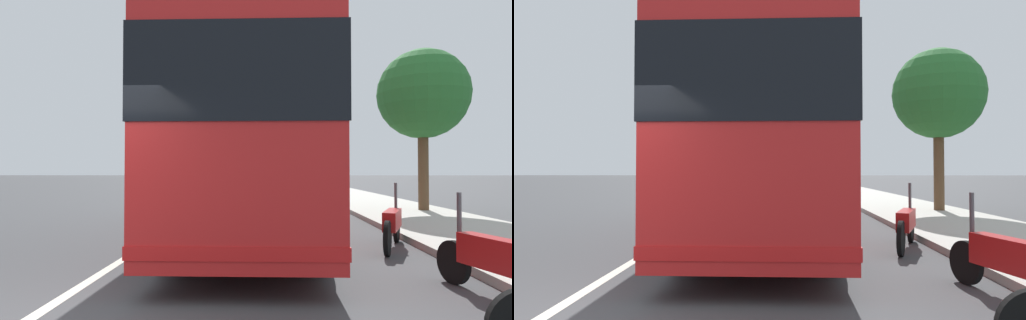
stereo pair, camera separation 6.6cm
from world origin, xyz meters
The scene contains 8 objects.
sidewalk_curb centered at (10.00, -7.23, 0.07)m, with size 110.00×3.60×0.14m, color #B2ADA3.
lane_divider_line centered at (10.00, 0.00, 0.00)m, with size 110.00×0.16×0.01m, color silver.
coach_bus centered at (6.19, -2.17, 2.09)m, with size 10.26×2.73×3.60m.
motorcycle_mid_row centered at (1.35, -5.18, 0.47)m, with size 2.20×0.65×1.24m.
motorcycle_far_end centered at (4.66, -4.93, 0.48)m, with size 2.05×0.94×1.27m.
car_side_street centered at (35.58, 1.72, 0.75)m, with size 4.56×2.01×1.60m.
car_oncoming centered at (25.31, -1.85, 0.69)m, with size 4.19×2.09×1.43m.
roadside_tree_mid_block centered at (11.07, -7.98, 4.17)m, with size 3.14×3.14×5.77m.
Camera 2 is at (-3.54, -2.49, 1.54)m, focal length 29.15 mm.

